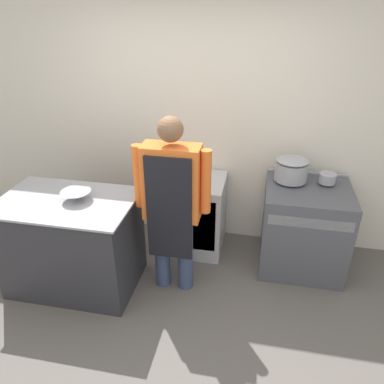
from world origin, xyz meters
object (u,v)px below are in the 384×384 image
(fridge_unit, at_px, (195,214))
(sauce_pot, at_px, (327,178))
(mixing_bowl, at_px, (76,196))
(stove, at_px, (304,228))
(stock_pot, at_px, (292,169))
(person_cook, at_px, (172,198))

(fridge_unit, distance_m, sauce_pot, 1.38)
(mixing_bowl, height_order, sauce_pot, sauce_pot)
(mixing_bowl, xyz_separation_m, sauce_pot, (2.19, 0.80, -0.00))
(stove, bearing_deg, sauce_pot, 38.82)
(stove, height_order, fridge_unit, stove)
(sauce_pot, bearing_deg, stock_pot, 180.00)
(mixing_bowl, relative_size, stock_pot, 0.84)
(fridge_unit, height_order, stock_pot, stock_pot)
(person_cook, bearing_deg, stove, 25.61)
(fridge_unit, bearing_deg, sauce_pot, 1.35)
(mixing_bowl, bearing_deg, stock_pot, 23.42)
(person_cook, height_order, mixing_bowl, person_cook)
(person_cook, bearing_deg, sauce_pot, 27.38)
(fridge_unit, relative_size, mixing_bowl, 3.08)
(stove, relative_size, sauce_pot, 5.56)
(fridge_unit, xyz_separation_m, stock_pot, (0.94, 0.03, 0.60))
(person_cook, height_order, stock_pot, person_cook)
(stove, bearing_deg, mixing_bowl, -161.69)
(mixing_bowl, relative_size, sauce_pot, 1.64)
(stove, relative_size, stock_pot, 2.83)
(person_cook, relative_size, sauce_pot, 10.38)
(stove, relative_size, mixing_bowl, 3.39)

